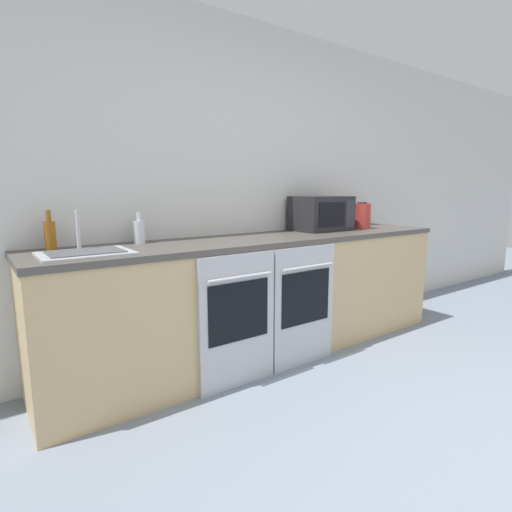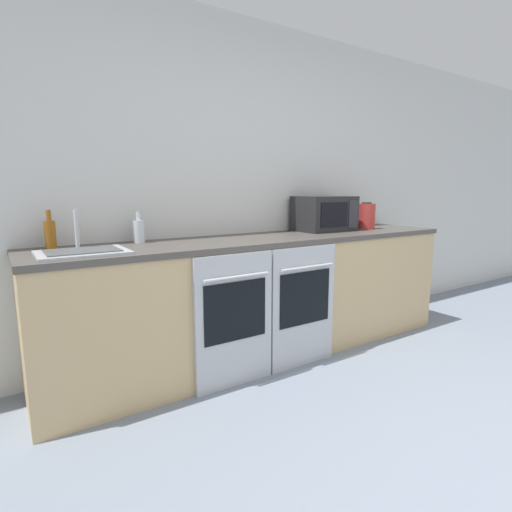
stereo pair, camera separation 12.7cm
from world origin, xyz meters
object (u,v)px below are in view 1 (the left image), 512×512
object	(u,v)px
oven_left	(238,320)
bottle_amber	(50,235)
bottle_clear	(139,231)
kettle	(362,216)
sink	(85,252)
microwave	(321,213)
oven_right	(304,305)

from	to	relation	value
oven_left	bottle_amber	xyz separation A→B (m)	(-0.97, 0.55, 0.57)
oven_left	bottle_amber	size ratio (longest dim) A/B	3.75
bottle_clear	kettle	distance (m)	2.05
bottle_clear	sink	distance (m)	0.52
microwave	kettle	distance (m)	0.45
microwave	bottle_clear	bearing A→B (deg)	176.62
oven_left	oven_right	xyz separation A→B (m)	(0.58, 0.00, 0.00)
oven_right	kettle	distance (m)	1.25
oven_right	bottle_clear	distance (m)	1.28
oven_left	sink	distance (m)	1.01
oven_left	microwave	bearing A→B (deg)	20.93
bottle_clear	oven_right	bearing A→B (deg)	-28.43
oven_left	oven_right	world-z (taller)	same
oven_right	kettle	bearing A→B (deg)	19.28
sink	bottle_clear	bearing A→B (deg)	36.10
oven_right	microwave	world-z (taller)	microwave
bottle_amber	microwave	bearing A→B (deg)	-2.53
oven_right	bottle_clear	size ratio (longest dim) A/B	4.20
oven_left	kettle	bearing A→B (deg)	12.64
oven_left	microwave	world-z (taller)	microwave
microwave	kettle	world-z (taller)	microwave
oven_left	bottle_clear	bearing A→B (deg)	128.13
microwave	bottle_clear	xyz separation A→B (m)	(-1.61, 0.09, -0.07)
sink	kettle	bearing A→B (deg)	2.78
bottle_clear	sink	size ratio (longest dim) A/B	0.44
bottle_clear	kettle	xyz separation A→B (m)	(2.04, -0.18, 0.04)
bottle_clear	sink	world-z (taller)	sink
bottle_clear	microwave	bearing A→B (deg)	-3.38
kettle	sink	size ratio (longest dim) A/B	0.51
kettle	sink	xyz separation A→B (m)	(-2.46, -0.12, -0.10)
oven_right	kettle	world-z (taller)	kettle
oven_right	sink	xyz separation A→B (m)	(-1.42, 0.24, 0.49)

